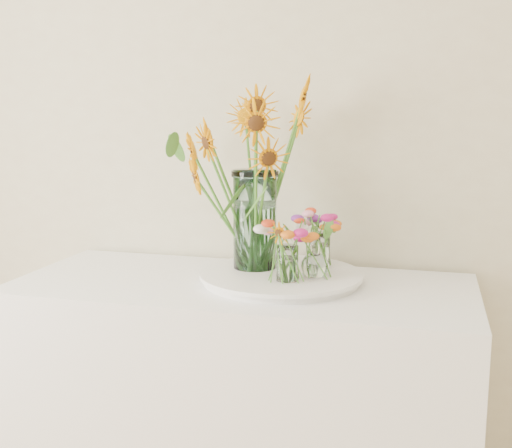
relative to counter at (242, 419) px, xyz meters
name	(u,v)px	position (x,y,z in m)	size (l,w,h in m)	color
counter	(242,419)	(0.00, 0.00, 0.00)	(1.40, 0.60, 0.90)	white
tray	(281,278)	(0.11, 0.04, 0.46)	(0.48, 0.48, 0.03)	white
mason_jar	(255,220)	(0.02, 0.08, 0.63)	(0.14, 0.14, 0.32)	#ABD9DB
sunflower_bouquet	(255,173)	(0.02, 0.08, 0.78)	(0.79, 0.79, 0.61)	orange
small_vase_a	(287,264)	(0.15, -0.05, 0.53)	(0.06, 0.06, 0.11)	white
wildflower_posy_a	(287,249)	(0.15, -0.05, 0.57)	(0.21, 0.21, 0.20)	orange
small_vase_b	(315,258)	(0.22, 0.03, 0.54)	(0.08, 0.08, 0.12)	white
wildflower_posy_b	(315,243)	(0.22, 0.03, 0.58)	(0.22, 0.22, 0.21)	orange
small_vase_c	(320,250)	(0.21, 0.15, 0.53)	(0.06, 0.06, 0.11)	white
wildflower_posy_c	(320,237)	(0.21, 0.15, 0.58)	(0.20, 0.20, 0.20)	orange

